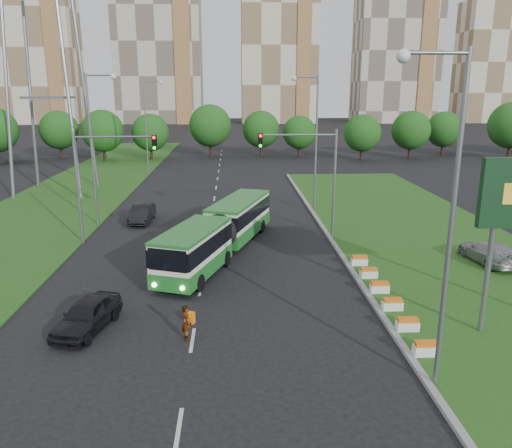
{
  "coord_description": "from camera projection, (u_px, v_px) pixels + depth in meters",
  "views": [
    {
      "loc": [
        -1.15,
        -26.07,
        10.65
      ],
      "look_at": [
        0.3,
        4.02,
        2.6
      ],
      "focal_mm": 35.0,
      "sensor_mm": 36.0,
      "label": 1
    }
  ],
  "objects": [
    {
      "name": "tree_line",
      "position": [
        301.0,
        130.0,
        80.33
      ],
      "size": [
        120.0,
        8.0,
        9.0
      ],
      "primitive_type": null,
      "color": "#194E15",
      "rests_on": "ground"
    },
    {
      "name": "apartment_tower_ceast",
      "position": [
        279.0,
        47.0,
        166.94
      ],
      "size": [
        25.0,
        15.0,
        50.0
      ],
      "primitive_type": "cube",
      "color": "beige",
      "rests_on": "ground"
    },
    {
      "name": "articulated_bus",
      "position": [
        217.0,
        231.0,
        33.28
      ],
      "size": [
        2.46,
        15.76,
        2.6
      ],
      "rotation": [
        0.0,
        0.0,
        -0.34
      ],
      "color": "silver",
      "rests_on": "ground"
    },
    {
      "name": "apartment_tower_cwest",
      "position": [
        158.0,
        43.0,
        164.81
      ],
      "size": [
        28.0,
        15.0,
        52.0
      ],
      "primitive_type": "cube",
      "color": "beige",
      "rests_on": "ground"
    },
    {
      "name": "left_verge",
      "position": [
        69.0,
        198.0,
        51.23
      ],
      "size": [
        12.0,
        110.0,
        0.1
      ],
      "primitive_type": "cube",
      "color": "#214F16",
      "rests_on": "ground"
    },
    {
      "name": "car_left_far",
      "position": [
        142.0,
        213.0,
        41.73
      ],
      "size": [
        1.68,
        4.53,
        1.48
      ],
      "primitive_type": "imported",
      "rotation": [
        0.0,
        0.0,
        -0.03
      ],
      "color": "black",
      "rests_on": "ground"
    },
    {
      "name": "grass_median",
      "position": [
        427.0,
        241.0,
        36.26
      ],
      "size": [
        14.0,
        60.0,
        0.15
      ],
      "primitive_type": "cube",
      "color": "#214F16",
      "rests_on": "ground"
    },
    {
      "name": "apartment_tower_east",
      "position": [
        396.0,
        52.0,
        169.19
      ],
      "size": [
        27.0,
        15.0,
        47.0
      ],
      "primitive_type": "cube",
      "color": "beige",
      "rests_on": "ground"
    },
    {
      "name": "ground",
      "position": [
        254.0,
        287.0,
        27.96
      ],
      "size": [
        360.0,
        360.0,
        0.0
      ],
      "primitive_type": "plane",
      "color": "black",
      "rests_on": "ground"
    },
    {
      "name": "shopping_trolley",
      "position": [
        191.0,
        318.0,
        23.57
      ],
      "size": [
        0.32,
        0.34,
        0.55
      ],
      "rotation": [
        0.0,
        0.0,
        -0.41
      ],
      "color": "orange",
      "rests_on": "ground"
    },
    {
      "name": "apartment_tower_west",
      "position": [
        36.0,
        49.0,
        163.46
      ],
      "size": [
        26.0,
        15.0,
        48.0
      ],
      "primitive_type": "cube",
      "color": "beige",
      "rests_on": "ground"
    },
    {
      "name": "flower_planters",
      "position": [
        386.0,
        295.0,
        25.74
      ],
      "size": [
        1.1,
        11.5,
        0.6
      ],
      "primitive_type": null,
      "color": "white",
      "rests_on": "grass_median"
    },
    {
      "name": "car_left_near",
      "position": [
        87.0,
        315.0,
        22.81
      ],
      "size": [
        2.75,
        4.61,
        1.47
      ],
      "primitive_type": "imported",
      "rotation": [
        0.0,
        0.0,
        -0.25
      ],
      "color": "black",
      "rests_on": "ground"
    },
    {
      "name": "midrise_east",
      "position": [
        495.0,
        63.0,
        171.73
      ],
      "size": [
        24.0,
        14.0,
        40.0
      ],
      "primitive_type": "cube",
      "color": "beige",
      "rests_on": "ground"
    },
    {
      "name": "car_median",
      "position": [
        489.0,
        252.0,
        31.4
      ],
      "size": [
        2.5,
        4.95,
        1.38
      ],
      "primitive_type": "imported",
      "rotation": [
        0.0,
        0.0,
        3.26
      ],
      "color": "#96999E",
      "rests_on": "grass_median"
    },
    {
      "name": "street_lamps",
      "position": [
        206.0,
        158.0,
        35.92
      ],
      "size": [
        36.0,
        60.0,
        12.0
      ],
      "primitive_type": null,
      "color": "slate",
      "rests_on": "ground"
    },
    {
      "name": "median_kerb",
      "position": [
        333.0,
        242.0,
        35.94
      ],
      "size": [
        0.3,
        60.0,
        0.18
      ],
      "primitive_type": "cube",
      "color": "gray",
      "rests_on": "ground"
    },
    {
      "name": "lane_markings",
      "position": [
        213.0,
        207.0,
        47.12
      ],
      "size": [
        0.2,
        100.0,
        0.01
      ],
      "primitive_type": null,
      "color": "beige",
      "rests_on": "ground"
    },
    {
      "name": "pedestrian",
      "position": [
        186.0,
        323.0,
        21.89
      ],
      "size": [
        0.55,
        0.68,
        1.63
      ],
      "primitive_type": "imported",
      "rotation": [
        0.0,
        0.0,
        1.88
      ],
      "color": "gray",
      "rests_on": "ground"
    },
    {
      "name": "traffic_mast_median",
      "position": [
        313.0,
        166.0,
        36.45
      ],
      "size": [
        5.76,
        0.32,
        8.0
      ],
      "color": "slate",
      "rests_on": "ground"
    },
    {
      "name": "traffic_mast_left",
      "position": [
        100.0,
        169.0,
        34.77
      ],
      "size": [
        5.76,
        0.32,
        8.0
      ],
      "color": "slate",
      "rests_on": "ground"
    }
  ]
}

